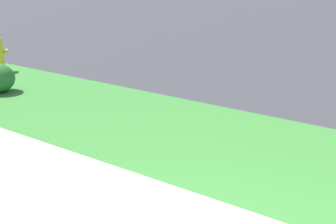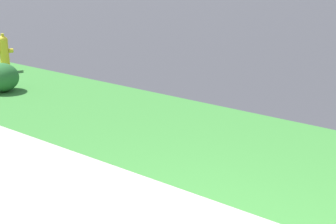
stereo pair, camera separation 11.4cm
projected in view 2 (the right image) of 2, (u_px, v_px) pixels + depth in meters
grass_verge at (318, 168)px, 5.13m from camera, size 18.00×2.68×0.01m
fire_hydrant_far_end at (4, 53)px, 9.73m from camera, size 0.34×0.37×0.78m
shrub_bush_mid_verge at (2, 77)px, 8.16m from camera, size 0.59×0.59×0.50m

